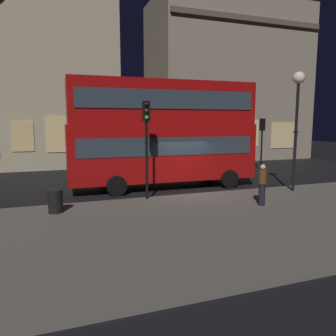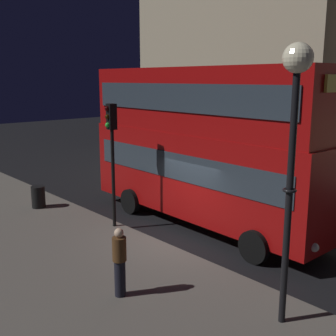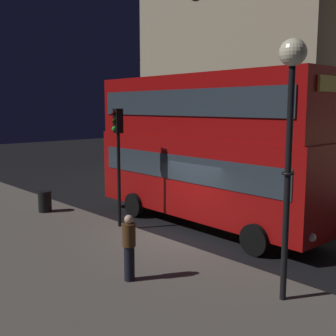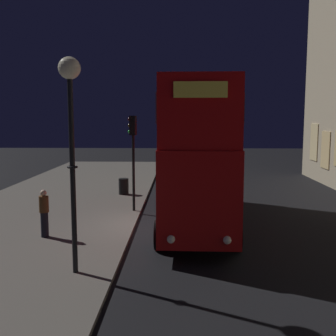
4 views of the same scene
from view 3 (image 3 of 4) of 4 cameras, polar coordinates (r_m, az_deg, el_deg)
The scene contains 8 objects.
ground_plane at distance 14.37m, azimuth 1.60°, elevation -9.61°, with size 80.00×80.00×0.00m, color black.
sidewalk_slab at distance 11.74m, azimuth -15.77°, elevation -13.84°, with size 44.00×8.52×0.12m, color #5B564F.
building_with_clock at distance 30.05m, azimuth 10.83°, elevation 17.38°, with size 13.94×7.65×18.44m.
double_decker_bus at distance 15.56m, azimuth 5.01°, elevation 3.33°, with size 9.91×2.94×5.53m.
traffic_light_near_kerb at distance 14.97m, azimuth -6.79°, elevation 3.39°, with size 0.36×0.38×4.23m.
street_lamp at distance 9.34m, azimuth 16.28°, elevation 8.62°, with size 0.58×0.58×5.70m.
pedestrian at distance 10.64m, azimuth -5.29°, elevation -10.56°, with size 0.33×0.33×1.68m.
litter_bin at distance 18.12m, azimuth -16.31°, elevation -4.36°, with size 0.54×0.54×0.86m, color black.
Camera 3 is at (9.78, -9.55, 4.43)m, focal length 45.06 mm.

